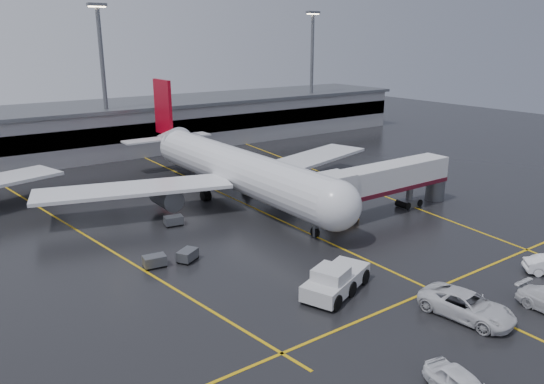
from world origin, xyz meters
TOP-DOWN VIEW (x-y plane):
  - ground at (0.00, 0.00)m, footprint 220.00×220.00m
  - apron_line_centre at (0.00, 0.00)m, footprint 0.25×90.00m
  - apron_line_stop at (0.00, -22.00)m, footprint 60.00×0.25m
  - apron_line_left at (-20.00, 10.00)m, footprint 9.99×69.35m
  - apron_line_right at (18.00, 10.00)m, footprint 7.57×69.64m
  - terminal at (0.00, 47.93)m, footprint 122.00×19.00m
  - light_mast_mid at (-5.00, 42.00)m, footprint 3.00×1.20m
  - light_mast_right at (40.00, 42.00)m, footprint 3.00×1.20m
  - main_airliner at (0.00, 9.70)m, footprint 48.80×45.60m
  - jet_bridge at (11.87, -6.00)m, footprint 19.90×3.40m
  - pushback_tractor at (-6.86, -17.63)m, footprint 7.81×5.36m
  - belt_loader at (5.71, -4.99)m, footprint 3.91×2.18m
  - service_van_a at (-1.55, -26.27)m, footprint 4.14×7.36m
  - baggage_cart_a at (-13.82, -4.95)m, footprint 2.38×2.15m
  - baggage_cart_b at (-16.85, -4.39)m, footprint 2.17×1.57m
  - baggage_cart_c at (-10.71, 4.62)m, footprint 2.20×1.63m

SIDE VIEW (x-z plane):
  - ground at x=0.00m, z-range 0.00..0.00m
  - apron_line_centre at x=0.00m, z-range 0.00..0.02m
  - apron_line_stop at x=0.00m, z-range 0.00..0.02m
  - apron_line_left at x=-20.00m, z-range 0.00..0.02m
  - apron_line_right at x=18.00m, z-range 0.00..0.02m
  - belt_loader at x=5.71m, z-range -0.60..1.77m
  - baggage_cart_a at x=-13.82m, z-range 0.07..1.19m
  - baggage_cart_b at x=-16.85m, z-range 0.07..1.19m
  - baggage_cart_c at x=-10.71m, z-range 0.07..1.19m
  - service_van_a at x=-1.55m, z-range 0.00..1.94m
  - pushback_tractor at x=-6.86m, z-range -0.26..2.33m
  - jet_bridge at x=11.87m, z-range 0.91..6.96m
  - main_airliner at x=0.00m, z-range -2.84..11.26m
  - terminal at x=0.00m, z-range 0.02..8.62m
  - light_mast_mid at x=-5.00m, z-range 1.75..27.20m
  - light_mast_right at x=40.00m, z-range 1.75..27.20m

